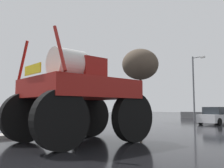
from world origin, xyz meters
TOP-DOWN VIEW (x-y plane):
  - ground_plane at (0.00, 18.00)m, footprint 120.00×120.00m
  - median_island at (-4.33, 5.22)m, footprint 1.22×8.14m
  - oversize_sprayer at (-0.55, 6.52)m, footprint 4.01×5.54m
  - sedan_ahead at (-2.56, 22.31)m, footprint 1.93×4.13m
  - traffic_signal_near_left at (-5.27, 10.05)m, footprint 0.24×0.54m
  - streetlight_far_left at (-6.82, 25.78)m, footprint 1.57×0.24m
  - bare_tree_left at (-9.37, 19.73)m, footprint 3.80×3.80m

SIDE VIEW (x-z plane):
  - ground_plane at x=0.00m, z-range 0.00..0.00m
  - median_island at x=-4.33m, z-range 0.00..0.15m
  - sedan_ahead at x=-2.56m, z-range -0.05..1.47m
  - oversize_sprayer at x=-0.55m, z-range -0.14..4.11m
  - traffic_signal_near_left at x=-5.27m, z-range 0.91..4.86m
  - streetlight_far_left at x=-6.82m, z-range 0.40..7.63m
  - bare_tree_left at x=-9.37m, z-range 2.16..9.76m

